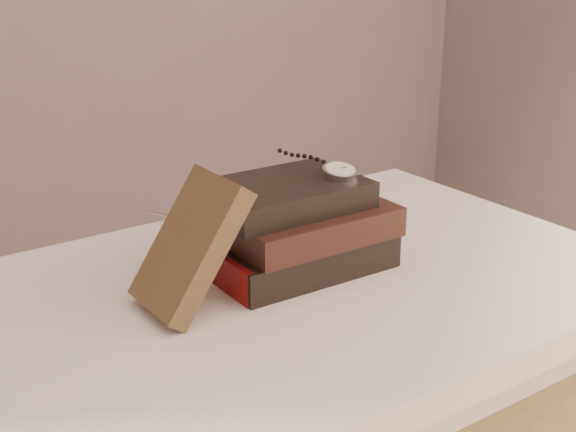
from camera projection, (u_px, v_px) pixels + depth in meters
table at (266, 351)px, 1.06m from camera, size 1.00×0.60×0.75m
book_stack at (295, 227)px, 1.08m from camera, size 0.25×0.17×0.12m
journal at (190, 245)px, 0.95m from camera, size 0.12×0.11×0.16m
pocket_watch at (337, 170)px, 1.08m from camera, size 0.05×0.15×0.02m
eyeglasses at (209, 214)px, 1.09m from camera, size 0.10×0.12×0.05m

